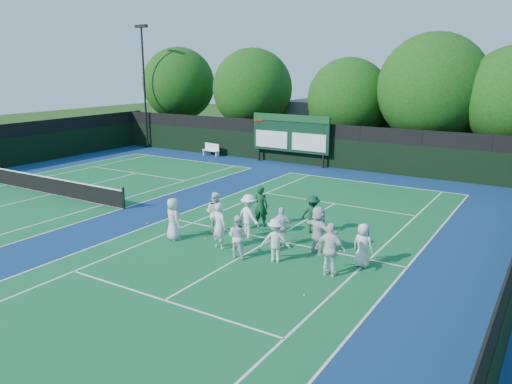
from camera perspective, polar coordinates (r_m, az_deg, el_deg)
The scene contains 31 objects.
ground at distance 19.53m, azimuth 0.31°, elevation -6.30°, with size 120.00×120.00×0.00m, color #193C10.
court_apron at distance 23.77m, azimuth -10.81°, elevation -2.78°, with size 34.00×32.00×0.01m, color navy.
near_court at distance 20.33m, azimuth 1.80°, elevation -5.44°, with size 11.05×23.85×0.01m.
left_court at distance 29.64m, azimuth -22.28°, elevation -0.20°, with size 11.05×23.85×0.01m.
back_fence at distance 35.64m, azimuth 5.66°, elevation 5.28°, with size 34.00×0.08×3.00m.
scoreboard at distance 35.61m, azimuth 3.93°, elevation 6.67°, with size 6.00×0.21×3.55m.
clubhouse at distance 41.52m, azimuth 15.67°, elevation 6.98°, with size 18.00×6.00×4.00m, color #5D5D62.
light_pole_left at distance 43.76m, azimuth -12.72°, elevation 13.16°, with size 1.20×0.30×10.12m.
tennis_net at distance 29.53m, azimuth -22.36°, elevation 0.70°, with size 11.30×0.10×1.10m.
bench at distance 39.34m, azimuth -5.11°, elevation 4.90°, with size 1.58×0.65×0.97m.
tree_a at distance 46.20m, azimuth -8.59°, elevation 11.91°, with size 6.43×6.43×8.50m.
tree_b at distance 41.58m, azimuth -0.19°, elevation 11.49°, with size 6.51×6.51×8.30m.
tree_c at distance 37.82m, azimuth 10.79°, elevation 10.11°, with size 6.05×6.05×7.49m.
tree_d at distance 36.04m, azimuth 19.81°, elevation 10.76°, with size 7.37×7.37×9.07m.
tennis_ball_0 at distance 20.46m, azimuth -5.79°, elevation -5.31°, with size 0.07×0.07×0.07m, color gold.
tennis_ball_1 at distance 21.54m, azimuth 4.10°, elevation -4.26°, with size 0.07×0.07×0.07m, color gold.
tennis_ball_2 at distance 15.64m, azimuth 5.56°, elevation -11.66°, with size 0.07×0.07×0.07m, color gold.
tennis_ball_3 at distance 22.79m, azimuth -12.30°, elevation -3.52°, with size 0.07×0.07×0.07m, color gold.
tennis_ball_5 at distance 19.29m, azimuth 9.58°, elevation -6.67°, with size 0.07×0.07×0.07m, color gold.
player_front_0 at distance 20.38m, azimuth -9.46°, elevation -3.06°, with size 0.84×0.55×1.73m, color silver.
player_front_1 at distance 19.15m, azimuth -4.22°, elevation -3.85°, with size 0.67×0.44×1.84m, color silver.
player_front_2 at distance 18.26m, azimuth -2.10°, elevation -5.11°, with size 0.79×0.61×1.62m, color white.
player_front_3 at distance 17.89m, azimuth 2.25°, elevation -5.54°, with size 1.04×0.60×1.61m, color white.
player_front_4 at distance 16.83m, azimuth 8.54°, elevation -6.55°, with size 1.08×0.45×1.85m, color white.
player_back_0 at distance 20.93m, azimuth -4.68°, elevation -2.37°, with size 0.86×0.67×1.78m, color white.
player_back_1 at distance 20.34m, azimuth -0.82°, elevation -2.77°, with size 1.17×0.67×1.81m, color white.
player_back_2 at distance 19.37m, azimuth 2.95°, elevation -4.02°, with size 0.93×0.39×1.58m, color white.
player_back_3 at distance 18.78m, azimuth 7.16°, elevation -4.30°, with size 1.70×0.54×1.83m, color silver.
player_back_4 at distance 17.84m, azimuth 12.11°, elevation -5.97°, with size 0.77×0.50×1.57m, color silver.
coach_left at distance 21.71m, azimuth 0.54°, elevation -1.65°, with size 0.66×0.44×1.82m, color #103B1E.
coach_right at distance 21.01m, azimuth 6.52°, elevation -2.57°, with size 1.05×0.60×1.63m, color #0F3720.
Camera 1 is at (9.61, -15.57, 6.84)m, focal length 35.00 mm.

